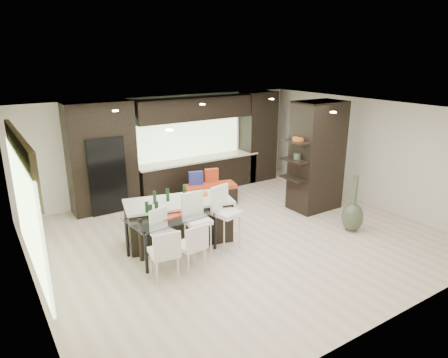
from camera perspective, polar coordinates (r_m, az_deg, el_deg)
ground at (r=8.68m, az=2.17°, el=-8.27°), size 8.00×8.00×0.00m
back_wall at (r=11.14m, az=-8.13°, el=4.75°), size 8.00×0.02×2.70m
left_wall at (r=6.86m, az=-26.42°, el=-5.11°), size 0.02×7.00×2.70m
right_wall at (r=10.91m, az=19.79°, el=3.62°), size 0.02×7.00×2.70m
ceiling at (r=7.89m, az=2.39°, el=9.68°), size 8.00×7.00×0.02m
window_left at (r=7.05m, az=-26.31°, el=-4.51°), size 0.04×3.20×1.90m
window_back at (r=11.32m, az=-5.32°, el=6.09°), size 3.40×0.04×1.20m
stone_accent at (r=6.79m, az=-27.07°, el=2.61°), size 0.08×3.00×0.80m
ceiling_spots at (r=8.10m, az=1.36°, el=9.74°), size 4.00×3.00×0.02m
back_cabinetry at (r=11.06m, az=-5.06°, el=4.77°), size 6.80×0.68×2.70m
refrigerator at (r=10.26m, az=-16.78°, el=0.76°), size 0.90×0.68×1.90m
partition_column at (r=10.12m, az=13.12°, el=3.19°), size 1.20×0.80×2.70m
kitchen_island at (r=8.38m, az=-6.42°, el=-5.97°), size 2.32×1.40×0.90m
stool_left at (r=7.51m, az=-8.38°, el=-9.09°), size 0.46×0.46×0.87m
stool_mid at (r=7.71m, az=-3.78°, el=-7.57°), size 0.47×0.47×1.02m
stool_right at (r=8.02m, az=0.41°, el=-6.46°), size 0.55×0.55×1.03m
bench at (r=10.46m, az=-1.98°, el=-2.15°), size 1.44×0.83×0.52m
floor_vase at (r=9.19m, az=18.04°, el=-3.30°), size 0.60×0.60×1.29m
dining_table at (r=7.94m, az=-7.47°, el=-7.77°), size 1.75×1.09×0.81m
chair_near at (r=7.30m, az=-4.78°, el=-9.86°), size 0.51×0.51×0.85m
chair_far at (r=7.09m, az=-8.55°, el=-10.76°), size 0.54×0.54×0.88m
chair_end at (r=8.43m, az=-0.43°, el=-6.01°), size 0.53×0.53×0.82m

